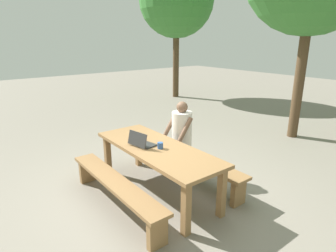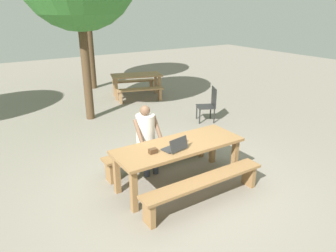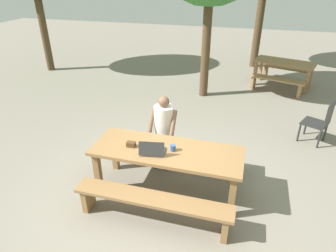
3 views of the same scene
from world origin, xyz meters
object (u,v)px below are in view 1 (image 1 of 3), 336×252
Objects in this scene: small_pouch at (134,136)px; tree_rear at (176,0)px; picnic_table_front at (157,153)px; person_seated at (180,133)px; coffee_mug at (161,145)px; laptop at (141,142)px.

tree_rear is (-5.02, 4.96, 2.80)m from small_pouch.
picnic_table_front is at bearing -41.44° from tree_rear.
picnic_table_front is at bearing -69.30° from person_seated.
coffee_mug is (0.62, 0.07, 0.01)m from small_pouch.
small_pouch reaches higher than picnic_table_front.
tree_rear is (-5.38, 5.05, 2.78)m from laptop.
tree_rear reaches higher than picnic_table_front.
coffee_mug is at bearing -62.56° from person_seated.
person_seated is (-0.34, 0.65, -0.04)m from coffee_mug.
picnic_table_front is 17.20× the size of small_pouch.
coffee_mug is at bearing 6.20° from small_pouch.
person_seated reaches higher than laptop.
laptop reaches higher than coffee_mug.
coffee_mug is at bearing -160.10° from laptop.
person_seated reaches higher than small_pouch.
coffee_mug is 0.07× the size of person_seated.
picnic_table_front is at bearing -177.35° from coffee_mug.
picnic_table_front is 0.17m from coffee_mug.
small_pouch is at bearing -173.20° from picnic_table_front.
tree_rear reaches higher than laptop.
person_seated is (-0.08, 0.80, -0.05)m from laptop.
person_seated is at bearing -94.82° from laptop.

